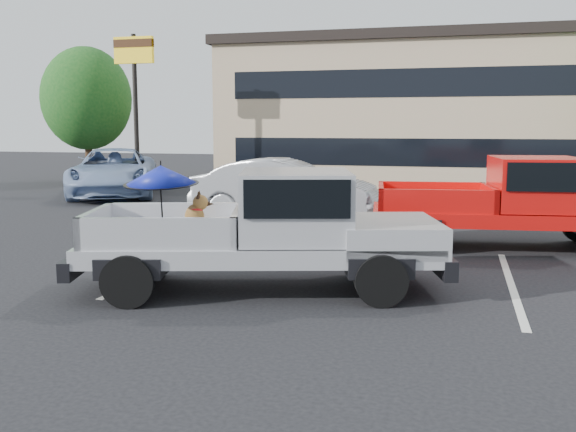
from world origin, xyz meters
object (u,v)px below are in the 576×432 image
Objects in this scene: tree_left at (86,99)px; motel_sign at (134,70)px; silver_pickup at (280,224)px; silver_sedan at (285,190)px; red_pickup at (526,199)px; blue_suv at (114,172)px; tree_back at (546,85)px.

motel_sign is at bearing -36.87° from tree_left.
silver_pickup is (13.45, -16.28, -2.68)m from tree_left.
tree_left reaches higher than motel_sign.
silver_sedan is (-1.87, 7.29, -0.22)m from silver_pickup.
silver_pickup is 7.53m from silver_sedan.
red_pickup is 0.97× the size of blue_suv.
tree_back is at bearing 11.61° from blue_suv.
tree_back is 1.41× the size of silver_sedan.
silver_pickup is at bearing -138.01° from red_pickup.
silver_sedan is at bearing -37.80° from tree_left.
tree_back reaches higher than red_pickup.
silver_pickup is at bearing -105.71° from tree_back.
tree_left is at bearing 105.43° from blue_suv.
red_pickup is at bearing -33.71° from tree_left.
motel_sign reaches higher than silver_pickup.
tree_left is (-4.00, 3.00, -0.92)m from motel_sign.
motel_sign reaches higher than blue_suv.
blue_suv is (-16.05, -11.72, -3.55)m from tree_back.
tree_back is 20.18m from blue_suv.
tree_left reaches higher than silver_pickup.
red_pickup is at bearing -32.73° from motel_sign.
red_pickup is (4.04, 4.61, -0.00)m from silver_pickup.
motel_sign is 1.00× the size of tree_left.
silver_sedan is (-8.41, -15.99, -3.58)m from tree_back.
silver_sedan is at bearing -53.75° from blue_suv.
blue_suv is at bearing -91.59° from motel_sign.
silver_pickup is (9.45, -13.28, -3.60)m from motel_sign.
motel_sign is 4.16m from blue_suv.
blue_suv is at bearing -143.87° from tree_back.
silver_pickup is 1.00× the size of red_pickup.
tree_left is at bearing 143.13° from motel_sign.
blue_suv is at bearing -50.04° from tree_left.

